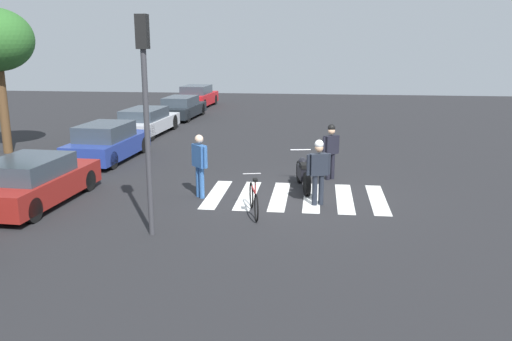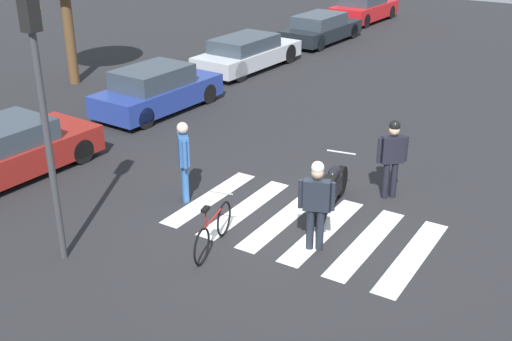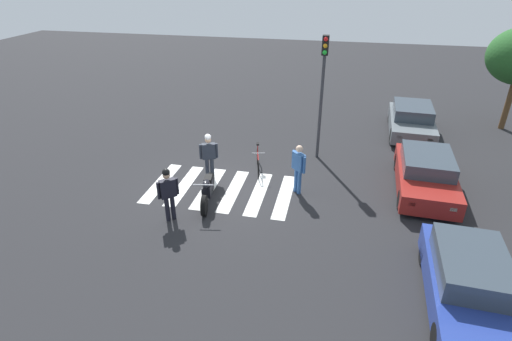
{
  "view_description": "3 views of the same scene",
  "coord_description": "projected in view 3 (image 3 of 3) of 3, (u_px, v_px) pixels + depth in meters",
  "views": [
    {
      "loc": [
        -14.34,
        -0.58,
        4.23
      ],
      "look_at": [
        -0.09,
        1.11,
        0.75
      ],
      "focal_mm": 37.44,
      "sensor_mm": 36.0,
      "label": 1
    },
    {
      "loc": [
        -9.84,
        -5.07,
        6.08
      ],
      "look_at": [
        0.39,
        1.33,
        0.72
      ],
      "focal_mm": 44.46,
      "sensor_mm": 36.0,
      "label": 2
    },
    {
      "loc": [
        11.67,
        3.77,
        7.15
      ],
      "look_at": [
        -0.02,
        1.25,
        0.87
      ],
      "focal_mm": 28.32,
      "sensor_mm": 36.0,
      "label": 3
    }
  ],
  "objects": [
    {
      "name": "ground_plane",
      "position": [
        221.0,
        189.0,
        14.13
      ],
      "size": [
        60.0,
        60.0,
        0.0
      ],
      "primitive_type": "plane",
      "color": "#232326"
    },
    {
      "name": "police_motorcycle",
      "position": [
        208.0,
        190.0,
        13.19
      ],
      "size": [
        2.15,
        0.68,
        1.05
      ],
      "color": "black",
      "rests_on": "ground_plane"
    },
    {
      "name": "leaning_bicycle",
      "position": [
        258.0,
        162.0,
        15.21
      ],
      "size": [
        1.72,
        0.55,
        1.0
      ],
      "color": "black",
      "rests_on": "ground_plane"
    },
    {
      "name": "officer_on_foot",
      "position": [
        209.0,
        154.0,
        14.37
      ],
      "size": [
        0.36,
        0.62,
        1.75
      ],
      "color": "#1E232D",
      "rests_on": "ground_plane"
    },
    {
      "name": "officer_by_motorcycle",
      "position": [
        168.0,
        191.0,
        12.04
      ],
      "size": [
        0.47,
        0.52,
        1.76
      ],
      "color": "black",
      "rests_on": "ground_plane"
    },
    {
      "name": "pedestrian_bystander",
      "position": [
        298.0,
        166.0,
        13.48
      ],
      "size": [
        0.53,
        0.51,
        1.77
      ],
      "color": "#2D5999",
      "rests_on": "ground_plane"
    },
    {
      "name": "crosswalk_stripes",
      "position": [
        221.0,
        189.0,
        14.13
      ],
      "size": [
        2.9,
        4.95,
        0.01
      ],
      "color": "silver",
      "rests_on": "ground_plane"
    },
    {
      "name": "car_grey_coupe",
      "position": [
        411.0,
        120.0,
        18.41
      ],
      "size": [
        4.16,
        2.07,
        1.31
      ],
      "color": "black",
      "rests_on": "ground_plane"
    },
    {
      "name": "car_maroon_wagon",
      "position": [
        426.0,
        174.0,
        13.86
      ],
      "size": [
        4.25,
        2.04,
        1.28
      ],
      "color": "black",
      "rests_on": "ground_plane"
    },
    {
      "name": "car_blue_hatchback",
      "position": [
        469.0,
        284.0,
        9.11
      ],
      "size": [
        4.17,
        1.9,
        1.36
      ],
      "color": "black",
      "rests_on": "ground_plane"
    },
    {
      "name": "traffic_light_pole",
      "position": [
        323.0,
        80.0,
        14.98
      ],
      "size": [
        0.33,
        0.24,
        4.77
      ],
      "color": "#38383D",
      "rests_on": "ground_plane"
    }
  ]
}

